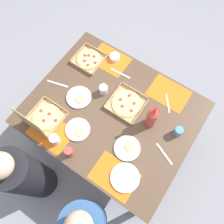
{
  "coord_description": "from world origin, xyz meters",
  "views": [
    {
      "loc": [
        -0.44,
        0.66,
        2.64
      ],
      "look_at": [
        0.0,
        0.0,
        0.72
      ],
      "focal_mm": 37.41,
      "sensor_mm": 36.0,
      "label": 1
    }
  ],
  "objects_px": {
    "plate_near_right": "(125,178)",
    "pizza_box_edge_far": "(43,118)",
    "plate_far_left": "(78,130)",
    "cup_spare": "(104,90)",
    "cup_clear_left": "(69,152)",
    "plate_middle": "(79,97)",
    "diner_right_seat": "(27,176)",
    "diner_left_seat": "(87,222)",
    "pizza_box_center": "(89,59)",
    "cup_red": "(178,132)",
    "cup_dark": "(55,140)",
    "plate_near_left": "(127,148)",
    "condiment_bowl": "(115,57)",
    "soda_bottle": "(151,118)",
    "pizza_box_corner_right": "(127,103)"
  },
  "relations": [
    {
      "from": "plate_near_right",
      "to": "pizza_box_edge_far",
      "type": "bearing_deg",
      "value": -1.11
    },
    {
      "from": "plate_far_left",
      "to": "cup_spare",
      "type": "distance_m",
      "value": 0.43
    },
    {
      "from": "cup_clear_left",
      "to": "plate_near_right",
      "type": "bearing_deg",
      "value": -169.6
    },
    {
      "from": "cup_spare",
      "to": "pizza_box_edge_far",
      "type": "bearing_deg",
      "value": 62.6
    },
    {
      "from": "plate_middle",
      "to": "cup_clear_left",
      "type": "relative_size",
      "value": 2.34
    },
    {
      "from": "plate_near_right",
      "to": "diner_right_seat",
      "type": "height_order",
      "value": "diner_right_seat"
    },
    {
      "from": "diner_left_seat",
      "to": "pizza_box_center",
      "type": "bearing_deg",
      "value": -55.3
    },
    {
      "from": "cup_spare",
      "to": "cup_clear_left",
      "type": "relative_size",
      "value": 0.93
    },
    {
      "from": "plate_far_left",
      "to": "cup_red",
      "type": "xyz_separation_m",
      "value": [
        -0.72,
        -0.45,
        0.04
      ]
    },
    {
      "from": "plate_near_right",
      "to": "cup_dark",
      "type": "height_order",
      "value": "cup_dark"
    },
    {
      "from": "plate_near_left",
      "to": "diner_left_seat",
      "type": "height_order",
      "value": "diner_left_seat"
    },
    {
      "from": "cup_spare",
      "to": "condiment_bowl",
      "type": "height_order",
      "value": "cup_spare"
    },
    {
      "from": "plate_near_left",
      "to": "plate_far_left",
      "type": "height_order",
      "value": "same"
    },
    {
      "from": "plate_near_left",
      "to": "soda_bottle",
      "type": "bearing_deg",
      "value": -97.32
    },
    {
      "from": "pizza_box_corner_right",
      "to": "plate_near_right",
      "type": "distance_m",
      "value": 0.65
    },
    {
      "from": "plate_near_left",
      "to": "cup_dark",
      "type": "relative_size",
      "value": 2.28
    },
    {
      "from": "pizza_box_center",
      "to": "plate_near_left",
      "type": "xyz_separation_m",
      "value": [
        -0.78,
        0.53,
        -0.0
      ]
    },
    {
      "from": "pizza_box_center",
      "to": "plate_near_left",
      "type": "distance_m",
      "value": 0.95
    },
    {
      "from": "pizza_box_center",
      "to": "cup_dark",
      "type": "bearing_deg",
      "value": 107.27
    },
    {
      "from": "plate_far_left",
      "to": "cup_spare",
      "type": "xyz_separation_m",
      "value": [
        0.03,
        -0.43,
        0.04
      ]
    },
    {
      "from": "plate_middle",
      "to": "cup_clear_left",
      "type": "bearing_deg",
      "value": 118.6
    },
    {
      "from": "cup_red",
      "to": "diner_right_seat",
      "type": "height_order",
      "value": "diner_right_seat"
    },
    {
      "from": "pizza_box_center",
      "to": "cup_dark",
      "type": "height_order",
      "value": "cup_dark"
    },
    {
      "from": "plate_near_right",
      "to": "cup_clear_left",
      "type": "height_order",
      "value": "cup_clear_left"
    },
    {
      "from": "pizza_box_center",
      "to": "plate_far_left",
      "type": "relative_size",
      "value": 1.26
    },
    {
      "from": "pizza_box_edge_far",
      "to": "plate_far_left",
      "type": "distance_m",
      "value": 0.31
    },
    {
      "from": "pizza_box_edge_far",
      "to": "cup_dark",
      "type": "xyz_separation_m",
      "value": [
        -0.2,
        0.09,
        -0.0
      ]
    },
    {
      "from": "pizza_box_center",
      "to": "plate_middle",
      "type": "relative_size",
      "value": 1.18
    },
    {
      "from": "soda_bottle",
      "to": "cup_spare",
      "type": "relative_size",
      "value": 3.57
    },
    {
      "from": "pizza_box_corner_right",
      "to": "plate_near_left",
      "type": "xyz_separation_m",
      "value": [
        -0.22,
        0.34,
        -0.0
      ]
    },
    {
      "from": "plate_near_right",
      "to": "cup_dark",
      "type": "distance_m",
      "value": 0.65
    },
    {
      "from": "pizza_box_corner_right",
      "to": "plate_far_left",
      "type": "height_order",
      "value": "pizza_box_corner_right"
    },
    {
      "from": "pizza_box_corner_right",
      "to": "plate_near_left",
      "type": "height_order",
      "value": "pizza_box_corner_right"
    },
    {
      "from": "condiment_bowl",
      "to": "diner_right_seat",
      "type": "distance_m",
      "value": 1.36
    },
    {
      "from": "cup_red",
      "to": "pizza_box_center",
      "type": "bearing_deg",
      "value": -9.83
    },
    {
      "from": "condiment_bowl",
      "to": "plate_middle",
      "type": "bearing_deg",
      "value": 86.92
    },
    {
      "from": "plate_near_left",
      "to": "plate_near_right",
      "type": "relative_size",
      "value": 0.94
    },
    {
      "from": "cup_clear_left",
      "to": "pizza_box_corner_right",
      "type": "bearing_deg",
      "value": -102.83
    },
    {
      "from": "condiment_bowl",
      "to": "plate_far_left",
      "type": "bearing_deg",
      "value": 100.67
    },
    {
      "from": "plate_middle",
      "to": "diner_right_seat",
      "type": "bearing_deg",
      "value": 89.85
    },
    {
      "from": "pizza_box_corner_right",
      "to": "diner_left_seat",
      "type": "bearing_deg",
      "value": 104.79
    },
    {
      "from": "cup_dark",
      "to": "pizza_box_corner_right",
      "type": "bearing_deg",
      "value": -116.14
    },
    {
      "from": "plate_far_left",
      "to": "diner_left_seat",
      "type": "xyz_separation_m",
      "value": [
        -0.47,
        0.55,
        -0.23
      ]
    },
    {
      "from": "condiment_bowl",
      "to": "diner_left_seat",
      "type": "height_order",
      "value": "diner_left_seat"
    },
    {
      "from": "plate_middle",
      "to": "plate_near_right",
      "type": "height_order",
      "value": "plate_middle"
    },
    {
      "from": "soda_bottle",
      "to": "cup_clear_left",
      "type": "distance_m",
      "value": 0.73
    },
    {
      "from": "pizza_box_center",
      "to": "pizza_box_edge_far",
      "type": "xyz_separation_m",
      "value": [
        -0.05,
        0.73,
        0.04
      ]
    },
    {
      "from": "cup_dark",
      "to": "cup_clear_left",
      "type": "distance_m",
      "value": 0.16
    },
    {
      "from": "cup_spare",
      "to": "pizza_box_corner_right",
      "type": "bearing_deg",
      "value": -176.27
    },
    {
      "from": "cup_spare",
      "to": "plate_far_left",
      "type": "bearing_deg",
      "value": 93.75
    }
  ]
}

